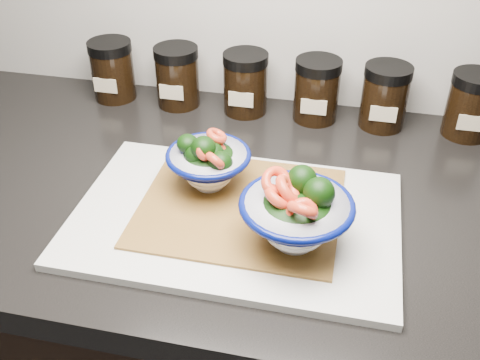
% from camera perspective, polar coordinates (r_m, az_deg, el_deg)
% --- Properties ---
extents(countertop, '(3.50, 0.60, 0.04)m').
position_cam_1_polar(countertop, '(0.86, 2.17, -2.09)').
color(countertop, black).
rests_on(countertop, cabinet).
extents(cutting_board, '(0.45, 0.30, 0.01)m').
position_cam_1_polar(cutting_board, '(0.79, -0.45, -3.92)').
color(cutting_board, beige).
rests_on(cutting_board, countertop).
extents(bamboo_mat, '(0.28, 0.24, 0.00)m').
position_cam_1_polar(bamboo_mat, '(0.79, 0.00, -2.70)').
color(bamboo_mat, olive).
rests_on(bamboo_mat, cutting_board).
extents(bowl_left, '(0.12, 0.12, 0.09)m').
position_cam_1_polar(bowl_left, '(0.81, -3.22, 1.76)').
color(bowl_left, white).
rests_on(bowl_left, bamboo_mat).
extents(bowl_right, '(0.15, 0.15, 0.11)m').
position_cam_1_polar(bowl_right, '(0.71, 5.76, -3.50)').
color(bowl_right, white).
rests_on(bowl_right, bamboo_mat).
extents(spice_jar_a, '(0.08, 0.08, 0.11)m').
position_cam_1_polar(spice_jar_a, '(1.11, -12.83, 10.84)').
color(spice_jar_a, black).
rests_on(spice_jar_a, countertop).
extents(spice_jar_b, '(0.08, 0.08, 0.11)m').
position_cam_1_polar(spice_jar_b, '(1.07, -6.39, 10.43)').
color(spice_jar_b, black).
rests_on(spice_jar_b, countertop).
extents(spice_jar_c, '(0.08, 0.08, 0.11)m').
position_cam_1_polar(spice_jar_c, '(1.03, 0.55, 9.83)').
color(spice_jar_c, black).
rests_on(spice_jar_c, countertop).
extents(spice_jar_d, '(0.08, 0.08, 0.11)m').
position_cam_1_polar(spice_jar_d, '(1.02, 7.79, 9.06)').
color(spice_jar_d, black).
rests_on(spice_jar_d, countertop).
extents(spice_jar_e, '(0.08, 0.08, 0.11)m').
position_cam_1_polar(spice_jar_e, '(1.02, 14.49, 8.22)').
color(spice_jar_e, black).
rests_on(spice_jar_e, countertop).
extents(spice_jar_f, '(0.08, 0.08, 0.11)m').
position_cam_1_polar(spice_jar_f, '(1.04, 22.42, 7.07)').
color(spice_jar_f, black).
rests_on(spice_jar_f, countertop).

